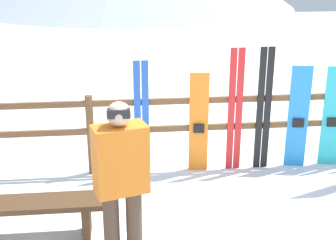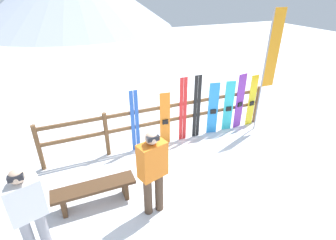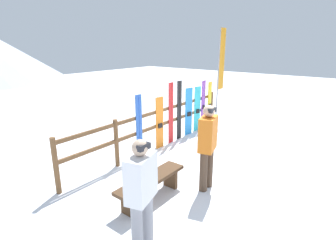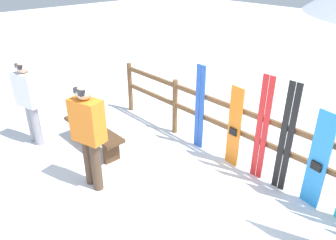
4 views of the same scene
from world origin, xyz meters
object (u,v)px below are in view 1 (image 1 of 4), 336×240
Objects in this scene: ski_pair_red at (235,111)px; snowboard_cyan at (332,117)px; ski_pair_black at (264,109)px; ski_pair_blue at (142,119)px; bench at (31,210)px; person_orange at (121,177)px; snowboard_orange at (198,123)px; snowboard_blue at (298,118)px.

snowboard_cyan is (1.37, -0.00, -0.14)m from ski_pair_red.
ski_pair_blue is at bearing 180.00° from ski_pair_black.
ski_pair_red reaches higher than bench.
snowboard_cyan reaches higher than bench.
person_orange reaches higher than bench.
snowboard_cyan is (2.91, 2.02, -0.24)m from person_orange.
ski_pair_blue is (0.28, 2.02, -0.17)m from person_orange.
bench is at bearing -130.04° from ski_pair_blue.
person_orange is 2.29m from snowboard_orange.
person_orange is at bearing -31.21° from bench.
ski_pair_blue is at bearing 179.92° from snowboard_cyan.
person_orange is 1.16× the size of snowboard_cyan.
ski_pair_blue reaches higher than snowboard_cyan.
person_orange is 3.55m from snowboard_cyan.
person_orange is at bearing -97.99° from ski_pair_blue.
ski_pair_blue is at bearing 49.96° from bench.
ski_pair_red is at bearing 180.00° from ski_pair_black.
ski_pair_black is at bearing 179.60° from snowboard_blue.
ski_pair_red is (1.26, 0.00, 0.07)m from ski_pair_blue.
snowboard_blue is at bearing -0.40° from ski_pair_black.
snowboard_cyan is at bearing -0.15° from ski_pair_red.
snowboard_blue is (3.36, 1.45, 0.39)m from bench.
snowboard_cyan is (1.87, 0.00, 0.02)m from snowboard_orange.
ski_pair_blue is 0.92× the size of ski_pair_red.
snowboard_blue is (2.14, -0.00, -0.06)m from ski_pair_blue.
ski_pair_blue is at bearing 179.91° from snowboard_blue.
snowboard_cyan is at bearing 34.75° from person_orange.
snowboard_orange is 1.87m from snowboard_cyan.
person_orange is 2.55m from ski_pair_red.
bench is 1.05× the size of snowboard_cyan.
bench is 1.26m from person_orange.
bench is at bearing -143.81° from snowboard_orange.
person_orange reaches higher than snowboard_cyan.
bench is 0.90× the size of person_orange.
ski_pair_black is at bearing 46.31° from person_orange.
person_orange is 2.05m from ski_pair_blue.
snowboard_orange is (0.76, -0.00, -0.09)m from ski_pair_blue.
ski_pair_black reaches higher than snowboard_cyan.
person_orange is 0.97× the size of ski_pair_red.
bench is 4.13m from snowboard_cyan.
ski_pair_black is 0.51m from snowboard_blue.
bench is 1.07× the size of snowboard_orange.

